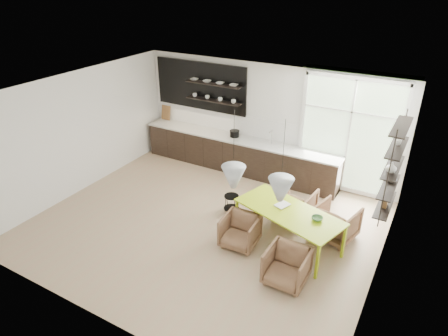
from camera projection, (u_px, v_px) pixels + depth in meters
room at (254, 150)px, 8.58m from camera, size 7.02×6.01×2.91m
kitchen_run at (236, 149)px, 10.76m from camera, size 5.54×0.69×2.75m
right_shelving at (392, 170)px, 7.33m from camera, size 0.26×1.22×1.90m
dining_table at (289, 213)px, 7.74m from camera, size 2.29×1.53×0.77m
armchair_back_left at (295, 204)px, 8.73m from camera, size 0.83×0.85×0.71m
armchair_back_right at (336, 222)px, 8.08m from camera, size 0.94×0.95×0.73m
armchair_front_left at (240, 231)px, 7.88m from camera, size 0.73×0.74×0.64m
armchair_front_right at (287, 266)px, 6.94m from camera, size 0.71×0.73×0.66m
wire_stool at (231, 202)px, 8.94m from camera, size 0.35×0.35×0.44m
table_book at (278, 203)px, 7.96m from camera, size 0.30×0.35×0.03m
table_bowl at (317, 219)px, 7.43m from camera, size 0.27×0.27×0.07m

